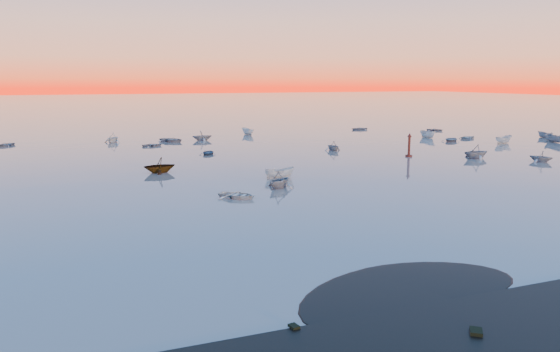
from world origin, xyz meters
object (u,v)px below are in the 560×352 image
channel_marker (409,147)px  boat_near_center (280,178)px  boat_near_left (237,198)px  boat_near_right (541,162)px

channel_marker → boat_near_center: bearing=-158.8°
boat_near_left → boat_near_center: size_ratio=1.03×
boat_near_right → boat_near_center: bearing=-24.5°
boat_near_right → channel_marker: 17.45m
boat_near_left → boat_near_right: 45.33m
boat_near_center → channel_marker: channel_marker is taller
boat_near_center → boat_near_right: 37.33m
boat_near_left → boat_near_center: 11.17m
boat_near_center → boat_near_right: bearing=-90.2°
boat_near_center → boat_near_right: size_ratio=1.10×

